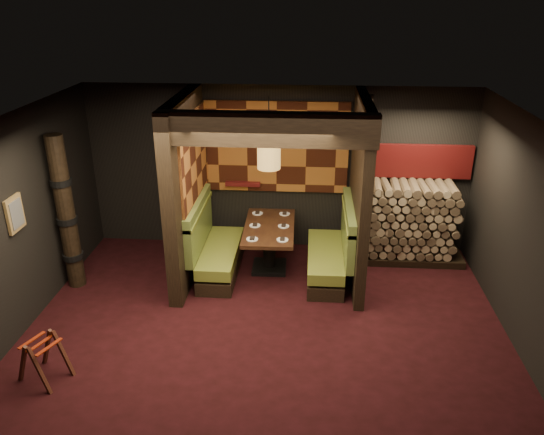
% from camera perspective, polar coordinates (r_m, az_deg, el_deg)
% --- Properties ---
extents(floor, '(6.50, 5.50, 0.02)m').
position_cam_1_polar(floor, '(7.30, -0.77, -12.51)').
color(floor, black).
rests_on(floor, ground).
extents(ceiling, '(6.50, 5.50, 0.02)m').
position_cam_1_polar(ceiling, '(6.07, -0.92, 9.96)').
color(ceiling, black).
rests_on(ceiling, ground).
extents(wall_back, '(6.50, 0.02, 2.85)m').
position_cam_1_polar(wall_back, '(9.11, 0.68, 5.25)').
color(wall_back, black).
rests_on(wall_back, ground).
extents(wall_front, '(6.50, 0.02, 2.85)m').
position_cam_1_polar(wall_front, '(4.26, -4.23, -18.67)').
color(wall_front, black).
rests_on(wall_front, ground).
extents(wall_left, '(0.02, 5.50, 2.85)m').
position_cam_1_polar(wall_left, '(7.56, -26.30, -1.29)').
color(wall_left, black).
rests_on(wall_left, ground).
extents(wall_right, '(0.02, 5.50, 2.85)m').
position_cam_1_polar(wall_right, '(7.08, 26.49, -2.92)').
color(wall_right, black).
rests_on(wall_right, ground).
extents(partition_left, '(0.20, 2.20, 2.85)m').
position_cam_1_polar(partition_left, '(8.27, -9.20, 2.99)').
color(partition_left, black).
rests_on(partition_left, floor).
extents(partition_right, '(0.15, 2.10, 2.85)m').
position_cam_1_polar(partition_right, '(8.14, 9.39, 2.63)').
color(partition_right, black).
rests_on(partition_right, floor).
extents(header_beam, '(2.85, 0.18, 0.44)m').
position_cam_1_polar(header_beam, '(6.81, -0.59, 9.46)').
color(header_beam, black).
rests_on(header_beam, partition_left).
extents(tapa_back_panel, '(2.40, 0.06, 1.55)m').
position_cam_1_polar(tapa_back_panel, '(8.95, 0.51, 7.55)').
color(tapa_back_panel, '#A55E25').
rests_on(tapa_back_panel, wall_back).
extents(tapa_side_panel, '(0.04, 1.85, 1.45)m').
position_cam_1_polar(tapa_side_panel, '(8.27, -8.31, 6.16)').
color(tapa_side_panel, '#A55E25').
rests_on(tapa_side_panel, partition_left).
extents(lacquer_shelf, '(0.60, 0.12, 0.07)m').
position_cam_1_polar(lacquer_shelf, '(9.15, -3.14, 3.65)').
color(lacquer_shelf, '#541213').
rests_on(lacquer_shelf, wall_back).
extents(booth_bench_left, '(0.68, 1.60, 1.14)m').
position_cam_1_polar(booth_bench_left, '(8.60, -6.24, -3.47)').
color(booth_bench_left, black).
rests_on(booth_bench_left, floor).
extents(booth_bench_right, '(0.68, 1.60, 1.14)m').
position_cam_1_polar(booth_bench_right, '(8.48, 6.48, -3.89)').
color(booth_bench_right, black).
rests_on(booth_bench_right, floor).
extents(dining_table, '(0.82, 1.48, 0.77)m').
position_cam_1_polar(dining_table, '(8.58, -0.29, -2.37)').
color(dining_table, black).
rests_on(dining_table, floor).
extents(place_settings, '(0.66, 1.19, 0.03)m').
position_cam_1_polar(place_settings, '(8.48, -0.30, -0.87)').
color(place_settings, white).
rests_on(place_settings, dining_table).
extents(pendant_lamp, '(0.35, 0.35, 1.09)m').
position_cam_1_polar(pendant_lamp, '(8.00, -0.34, 6.85)').
color(pendant_lamp, '#AB7F3B').
rests_on(pendant_lamp, ceiling).
extents(framed_picture, '(0.05, 0.36, 0.46)m').
position_cam_1_polar(framed_picture, '(7.54, -25.92, 0.36)').
color(framed_picture, olive).
rests_on(framed_picture, wall_left).
extents(luggage_rack, '(0.67, 0.58, 0.60)m').
position_cam_1_polar(luggage_rack, '(6.97, -23.40, -13.60)').
color(luggage_rack, '#411D13').
rests_on(luggage_rack, floor).
extents(totem_column, '(0.31, 0.31, 2.40)m').
position_cam_1_polar(totem_column, '(8.43, -21.25, 0.29)').
color(totem_column, black).
rests_on(totem_column, floor).
extents(firewood_stack, '(1.73, 0.70, 1.36)m').
position_cam_1_polar(firewood_stack, '(9.15, 14.92, -0.49)').
color(firewood_stack, black).
rests_on(firewood_stack, floor).
extents(mosaic_header, '(1.83, 0.10, 0.56)m').
position_cam_1_polar(mosaic_header, '(9.13, 15.20, 5.87)').
color(mosaic_header, maroon).
rests_on(mosaic_header, wall_back).
extents(bay_front_post, '(0.08, 0.08, 2.85)m').
position_cam_1_polar(bay_front_post, '(8.39, 9.86, 3.24)').
color(bay_front_post, black).
rests_on(bay_front_post, floor).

